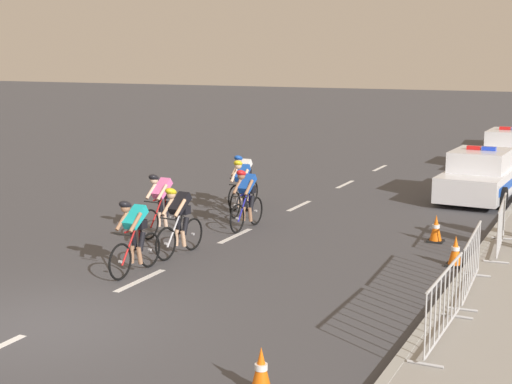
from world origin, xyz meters
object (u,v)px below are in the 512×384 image
Objects in this scene: cyclist_sixth at (242,186)px; cyclist_fifth at (243,180)px; traffic_cone_near at (455,251)px; crowd_barrier_front at (444,306)px; traffic_cone_far at (261,371)px; cyclist_fourth at (246,198)px; crowd_barrier_middle at (472,263)px; cyclist_third at (161,203)px; police_car_nearest at (480,176)px; crowd_barrier_rear at (501,227)px; cyclist_lead at (134,235)px; police_car_second at (510,151)px; cyclist_second at (179,220)px; traffic_cone_mid at (436,229)px.

cyclist_fifth is at bearing 114.81° from cyclist_sixth.
crowd_barrier_front is at bearing -81.05° from traffic_cone_near.
cyclist_sixth is at bearing 157.55° from traffic_cone_near.
crowd_barrier_front is 3.15m from traffic_cone_far.
cyclist_fourth is 0.74× the size of crowd_barrier_middle.
police_car_nearest is (6.08, 8.08, -0.11)m from cyclist_third.
cyclist_fifth is 9.08m from crowd_barrier_middle.
cyclist_fifth reaches higher than crowd_barrier_rear.
police_car_second reaches higher than cyclist_lead.
cyclist_lead is at bearing -113.60° from police_car_nearest.
traffic_cone_near is at bearing 108.37° from crowd_barrier_middle.
cyclist_sixth reaches higher than crowd_barrier_middle.
police_car_second reaches higher than cyclist_fifth.
cyclist_fourth is (0.21, 2.85, 0.00)m from cyclist_second.
traffic_cone_near and traffic_cone_mid have the same top height.
cyclist_fourth and cyclist_sixth have the same top height.
police_car_nearest is at bearing 55.51° from cyclist_fourth.
cyclist_fifth is at bearing -143.66° from police_car_nearest.
cyclist_third is at bearing -103.29° from cyclist_sixth.
police_car_nearest is at bearing 43.72° from cyclist_sixth.
police_car_second is (4.54, 13.16, -0.11)m from cyclist_fourth.
crowd_barrier_rear is (1.51, -13.04, -0.03)m from police_car_second.
cyclist_fourth is 1.00× the size of cyclist_sixth.
cyclist_sixth is at bearing -114.73° from police_car_second.
crowd_barrier_rear is at bearing 78.03° from traffic_cone_far.
cyclist_lead is 0.74× the size of crowd_barrier_middle.
cyclist_second is 1.00× the size of cyclist_sixth.
cyclist_lead is at bearing -92.52° from cyclist_second.
crowd_barrier_middle is at bearing 71.38° from traffic_cone_far.
police_car_second is at bearing 70.96° from cyclist_fourth.
cyclist_third is 1.00× the size of cyclist_sixth.
cyclist_fifth is at bearing 132.63° from crowd_barrier_front.
cyclist_second is 1.92m from cyclist_third.
cyclist_second is 1.00× the size of cyclist_fourth.
cyclist_third is 3.82m from cyclist_fifth.
cyclist_third is 0.74× the size of crowd_barrier_rear.
cyclist_sixth is (-0.65, 4.30, 0.00)m from cyclist_second.
cyclist_lead and cyclist_second have the same top height.
police_car_second reaches higher than cyclist_fourth.
crowd_barrier_middle is (6.01, -3.11, -0.14)m from cyclist_fourth.
cyclist_fifth is 0.74× the size of crowd_barrier_front.
cyclist_fifth is at bearing 163.16° from crowd_barrier_rear.
cyclist_lead is 18.22m from police_car_second.
cyclist_second is at bearing -116.65° from police_car_nearest.
traffic_cone_mid is at bearing 103.45° from crowd_barrier_front.
cyclist_third is 0.39× the size of police_car_nearest.
cyclist_fourth is at bearing -178.83° from crowd_barrier_rear.
crowd_barrier_front is at bearing -85.40° from police_car_second.
crowd_barrier_middle is at bearing -2.38° from cyclist_second.
crowd_barrier_rear is 3.62× the size of traffic_cone_far.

